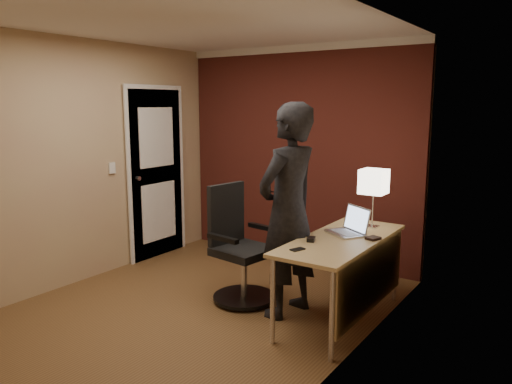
{
  "coord_description": "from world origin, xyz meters",
  "views": [
    {
      "loc": [
        2.85,
        -3.16,
        1.85
      ],
      "look_at": [
        0.35,
        0.55,
        1.05
      ],
      "focal_mm": 35.0,
      "sensor_mm": 36.0,
      "label": 1
    }
  ],
  "objects_px": {
    "wallet": "(373,238)",
    "desk_lamp": "(374,182)",
    "person": "(288,211)",
    "desk": "(349,254)",
    "mouse": "(311,239)",
    "laptop": "(351,226)",
    "office_chair": "(239,251)",
    "phone": "(297,249)"
  },
  "relations": [
    {
      "from": "desk_lamp",
      "to": "laptop",
      "type": "height_order",
      "value": "desk_lamp"
    },
    {
      "from": "desk",
      "to": "laptop",
      "type": "height_order",
      "value": "laptop"
    },
    {
      "from": "person",
      "to": "desk_lamp",
      "type": "bearing_deg",
      "value": 147.74
    },
    {
      "from": "mouse",
      "to": "person",
      "type": "height_order",
      "value": "person"
    },
    {
      "from": "phone",
      "to": "office_chair",
      "type": "height_order",
      "value": "office_chair"
    },
    {
      "from": "laptop",
      "to": "person",
      "type": "distance_m",
      "value": 0.56
    },
    {
      "from": "desk",
      "to": "mouse",
      "type": "distance_m",
      "value": 0.36
    },
    {
      "from": "desk_lamp",
      "to": "mouse",
      "type": "bearing_deg",
      "value": -108.79
    },
    {
      "from": "desk_lamp",
      "to": "laptop",
      "type": "distance_m",
      "value": 0.47
    },
    {
      "from": "wallet",
      "to": "desk_lamp",
      "type": "bearing_deg",
      "value": 112.38
    },
    {
      "from": "phone",
      "to": "wallet",
      "type": "bearing_deg",
      "value": 78.13
    },
    {
      "from": "mouse",
      "to": "phone",
      "type": "bearing_deg",
      "value": -102.68
    },
    {
      "from": "desk_lamp",
      "to": "phone",
      "type": "bearing_deg",
      "value": -102.1
    },
    {
      "from": "mouse",
      "to": "person",
      "type": "relative_size",
      "value": 0.05
    },
    {
      "from": "desk_lamp",
      "to": "wallet",
      "type": "bearing_deg",
      "value": -67.62
    },
    {
      "from": "desk_lamp",
      "to": "phone",
      "type": "relative_size",
      "value": 4.65
    },
    {
      "from": "wallet",
      "to": "office_chair",
      "type": "distance_m",
      "value": 1.27
    },
    {
      "from": "desk",
      "to": "wallet",
      "type": "height_order",
      "value": "wallet"
    },
    {
      "from": "desk_lamp",
      "to": "mouse",
      "type": "xyz_separation_m",
      "value": [
        -0.25,
        -0.72,
        -0.4
      ]
    },
    {
      "from": "desk_lamp",
      "to": "desk",
      "type": "bearing_deg",
      "value": -90.34
    },
    {
      "from": "office_chair",
      "to": "mouse",
      "type": "bearing_deg",
      "value": -7.81
    },
    {
      "from": "desk",
      "to": "person",
      "type": "height_order",
      "value": "person"
    },
    {
      "from": "desk",
      "to": "laptop",
      "type": "bearing_deg",
      "value": 111.63
    },
    {
      "from": "wallet",
      "to": "mouse",
      "type": "bearing_deg",
      "value": -140.5
    },
    {
      "from": "desk_lamp",
      "to": "laptop",
      "type": "bearing_deg",
      "value": -104.18
    },
    {
      "from": "phone",
      "to": "wallet",
      "type": "height_order",
      "value": "wallet"
    },
    {
      "from": "desk_lamp",
      "to": "person",
      "type": "height_order",
      "value": "person"
    },
    {
      "from": "mouse",
      "to": "phone",
      "type": "height_order",
      "value": "mouse"
    },
    {
      "from": "office_chair",
      "to": "desk",
      "type": "bearing_deg",
      "value": 6.22
    },
    {
      "from": "phone",
      "to": "wallet",
      "type": "relative_size",
      "value": 1.05
    },
    {
      "from": "desk",
      "to": "wallet",
      "type": "xyz_separation_m",
      "value": [
        0.16,
        0.11,
        0.14
      ]
    },
    {
      "from": "desk_lamp",
      "to": "wallet",
      "type": "height_order",
      "value": "desk_lamp"
    },
    {
      "from": "mouse",
      "to": "wallet",
      "type": "distance_m",
      "value": 0.52
    },
    {
      "from": "desk_lamp",
      "to": "office_chair",
      "type": "xyz_separation_m",
      "value": [
        -1.06,
        -0.61,
        -0.67
      ]
    },
    {
      "from": "laptop",
      "to": "person",
      "type": "height_order",
      "value": "person"
    },
    {
      "from": "desk",
      "to": "phone",
      "type": "relative_size",
      "value": 13.04
    },
    {
      "from": "desk_lamp",
      "to": "person",
      "type": "relative_size",
      "value": 0.29
    },
    {
      "from": "office_chair",
      "to": "person",
      "type": "bearing_deg",
      "value": -1.04
    },
    {
      "from": "mouse",
      "to": "laptop",
      "type": "bearing_deg",
      "value": 49.2
    },
    {
      "from": "laptop",
      "to": "wallet",
      "type": "xyz_separation_m",
      "value": [
        0.24,
        -0.08,
        -0.05
      ]
    },
    {
      "from": "desk",
      "to": "office_chair",
      "type": "xyz_separation_m",
      "value": [
        -1.06,
        -0.12,
        -0.13
      ]
    },
    {
      "from": "desk",
      "to": "office_chair",
      "type": "relative_size",
      "value": 1.39
    }
  ]
}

